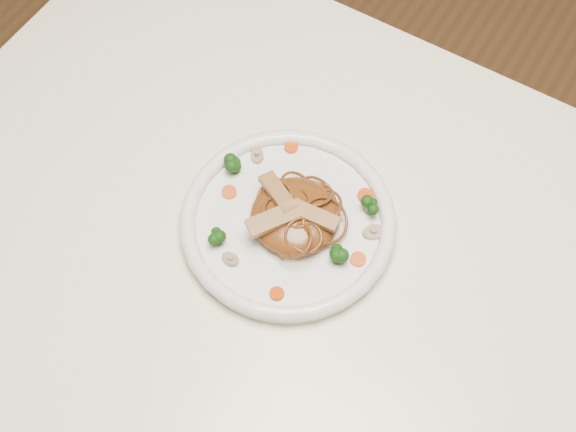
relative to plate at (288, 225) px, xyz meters
The scene contains 19 objects.
table 0.15m from the plate, 20.02° to the right, with size 1.20×0.80×0.75m.
plate is the anchor object (origin of this frame).
noodle_mound 0.02m from the plate, 26.25° to the left, with size 0.11×0.11×0.04m, color brown.
chicken_a 0.05m from the plate, 12.22° to the left, with size 0.06×0.02×0.01m, color #9E764A.
chicken_b 0.05m from the plate, 152.65° to the left, with size 0.06×0.02×0.01m, color #9E764A.
chicken_c 0.05m from the plate, 101.85° to the right, with size 0.07×0.02×0.01m, color #9E764A.
broccoli_0 0.11m from the plate, 39.93° to the left, with size 0.03×0.03×0.03m, color #12460E, non-canonical shape.
broccoli_1 0.10m from the plate, 163.30° to the left, with size 0.03×0.03×0.03m, color #12460E, non-canonical shape.
broccoli_2 0.09m from the plate, 130.29° to the right, with size 0.02×0.02×0.03m, color #12460E, non-canonical shape.
broccoli_3 0.08m from the plate, ahead, with size 0.03×0.03×0.03m, color #12460E, non-canonical shape.
carrot_0 0.10m from the plate, 51.66° to the left, with size 0.02×0.02×0.01m, color #E84808.
carrot_1 0.09m from the plate, behind, with size 0.02×0.02×0.01m, color #E84808.
carrot_2 0.10m from the plate, ahead, with size 0.02×0.02×0.01m, color #E84808.
carrot_3 0.11m from the plate, 119.33° to the left, with size 0.02×0.02×0.01m, color #E84808.
carrot_4 0.10m from the plate, 66.12° to the right, with size 0.02×0.02×0.01m, color #E84808.
mushroom_0 0.09m from the plate, 110.91° to the right, with size 0.02×0.02×0.01m, color tan.
mushroom_1 0.11m from the plate, 22.52° to the left, with size 0.03×0.03×0.01m, color tan.
mushroom_2 0.10m from the plate, 144.03° to the left, with size 0.02×0.02×0.01m, color tan.
mushroom_3 0.11m from the plate, 43.55° to the left, with size 0.03×0.03×0.01m, color tan.
Camera 1 is at (0.15, -0.37, 1.62)m, focal length 48.93 mm.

